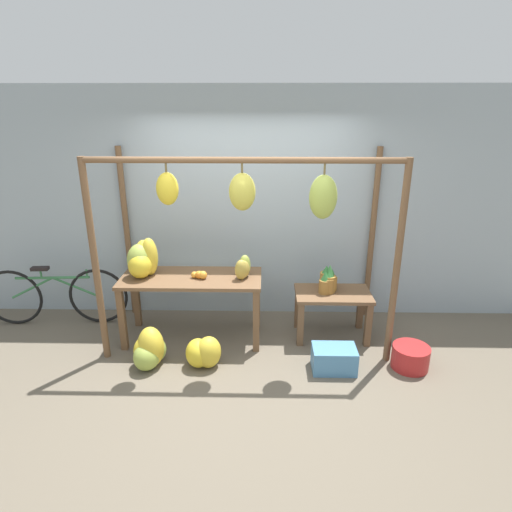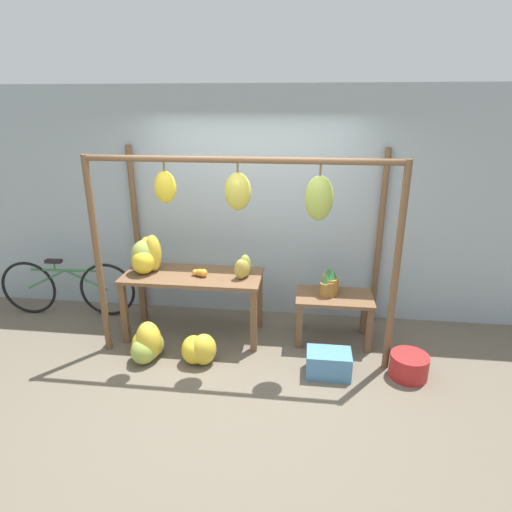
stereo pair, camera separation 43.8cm
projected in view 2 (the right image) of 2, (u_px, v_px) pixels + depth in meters
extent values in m
plane|color=#665B4C|center=(237.00, 374.00, 4.33)|extent=(20.00, 20.00, 0.00)
cube|color=#99A8B2|center=(255.00, 206.00, 5.22)|extent=(8.00, 0.08, 2.80)
cylinder|color=brown|center=(98.00, 259.00, 4.44)|extent=(0.07, 0.07, 2.13)
cylinder|color=brown|center=(396.00, 272.00, 4.10)|extent=(0.07, 0.07, 2.13)
cylinder|color=brown|center=(136.00, 231.00, 5.42)|extent=(0.07, 0.07, 2.13)
cylinder|color=brown|center=(379.00, 239.00, 5.08)|extent=(0.07, 0.07, 2.13)
cylinder|color=brown|center=(240.00, 160.00, 3.92)|extent=(3.01, 0.06, 0.06)
cylinder|color=brown|center=(164.00, 166.00, 4.02)|extent=(0.02, 0.02, 0.08)
ellipsoid|color=yellow|center=(165.00, 187.00, 4.09)|extent=(0.21, 0.19, 0.31)
cylinder|color=brown|center=(238.00, 168.00, 3.94)|extent=(0.02, 0.02, 0.09)
ellipsoid|color=gold|center=(238.00, 192.00, 4.02)|extent=(0.25, 0.23, 0.36)
cylinder|color=brown|center=(321.00, 170.00, 3.86)|extent=(0.02, 0.02, 0.10)
ellipsoid|color=#9EB247|center=(319.00, 198.00, 3.95)|extent=(0.26, 0.24, 0.42)
cube|color=brown|center=(193.00, 276.00, 4.84)|extent=(1.56, 0.65, 0.04)
cube|color=brown|center=(125.00, 314.00, 4.79)|extent=(0.07, 0.07, 0.72)
cube|color=brown|center=(254.00, 321.00, 4.63)|extent=(0.07, 0.07, 0.72)
cube|color=brown|center=(142.00, 293.00, 5.31)|extent=(0.07, 0.07, 0.72)
cube|color=brown|center=(259.00, 299.00, 5.14)|extent=(0.07, 0.07, 0.72)
cube|color=brown|center=(334.00, 297.00, 4.79)|extent=(0.85, 0.52, 0.04)
cube|color=brown|center=(299.00, 326.00, 4.73)|extent=(0.07, 0.07, 0.52)
cube|color=brown|center=(369.00, 330.00, 4.64)|extent=(0.07, 0.07, 0.52)
cube|color=brown|center=(300.00, 309.00, 5.12)|extent=(0.07, 0.07, 0.52)
cube|color=brown|center=(364.00, 313.00, 5.04)|extent=(0.07, 0.07, 0.52)
ellipsoid|color=gold|center=(153.00, 253.00, 4.86)|extent=(0.21, 0.23, 0.43)
ellipsoid|color=gold|center=(148.00, 254.00, 4.89)|extent=(0.27, 0.29, 0.40)
ellipsoid|color=gold|center=(146.00, 256.00, 4.88)|extent=(0.32, 0.30, 0.36)
ellipsoid|color=#9EB247|center=(144.00, 256.00, 4.85)|extent=(0.39, 0.40, 0.38)
ellipsoid|color=yellow|center=(144.00, 261.00, 4.81)|extent=(0.29, 0.31, 0.29)
sphere|color=orange|center=(203.00, 273.00, 4.75)|extent=(0.09, 0.09, 0.09)
sphere|color=orange|center=(200.00, 273.00, 4.76)|extent=(0.09, 0.09, 0.09)
sphere|color=orange|center=(200.00, 273.00, 4.76)|extent=(0.09, 0.09, 0.09)
sphere|color=orange|center=(195.00, 272.00, 4.78)|extent=(0.07, 0.07, 0.07)
cylinder|color=olive|center=(330.00, 289.00, 4.75)|extent=(0.13, 0.13, 0.17)
cone|color=#337538|center=(330.00, 278.00, 4.71)|extent=(0.09, 0.09, 0.09)
cylinder|color=#A3702D|center=(330.00, 287.00, 4.77)|extent=(0.15, 0.15, 0.19)
cone|color=#337538|center=(331.00, 273.00, 4.72)|extent=(0.10, 0.10, 0.14)
cylinder|color=olive|center=(334.00, 287.00, 4.82)|extent=(0.12, 0.12, 0.16)
cone|color=#337538|center=(334.00, 276.00, 4.77)|extent=(0.08, 0.08, 0.10)
cylinder|color=olive|center=(326.00, 289.00, 4.74)|extent=(0.13, 0.13, 0.16)
cone|color=#337538|center=(326.00, 278.00, 4.70)|extent=(0.09, 0.09, 0.11)
cylinder|color=#B27F38|center=(329.00, 282.00, 4.91)|extent=(0.15, 0.15, 0.18)
cone|color=#337538|center=(329.00, 272.00, 4.86)|extent=(0.10, 0.10, 0.09)
ellipsoid|color=gold|center=(149.00, 341.00, 4.52)|extent=(0.37, 0.39, 0.44)
ellipsoid|color=#9EB247|center=(151.00, 344.00, 4.59)|extent=(0.32, 0.29, 0.30)
ellipsoid|color=yellow|center=(146.00, 345.00, 4.53)|extent=(0.37, 0.36, 0.34)
ellipsoid|color=#9EB247|center=(144.00, 350.00, 4.48)|extent=(0.33, 0.35, 0.29)
ellipsoid|color=gold|center=(204.00, 349.00, 4.45)|extent=(0.36, 0.36, 0.34)
ellipsoid|color=yellow|center=(194.00, 350.00, 4.48)|extent=(0.33, 0.35, 0.30)
cube|color=#4C84B2|center=(328.00, 363.00, 4.29)|extent=(0.44, 0.29, 0.25)
cylinder|color=#AD2323|center=(409.00, 366.00, 4.26)|extent=(0.38, 0.38, 0.24)
torus|color=black|center=(29.00, 288.00, 5.48)|extent=(0.71, 0.08, 0.71)
torus|color=black|center=(107.00, 290.00, 5.42)|extent=(0.71, 0.08, 0.71)
cylinder|color=#337042|center=(65.00, 270.00, 5.37)|extent=(0.88, 0.09, 0.03)
cylinder|color=#337042|center=(47.00, 279.00, 5.42)|extent=(0.53, 0.06, 0.28)
cylinder|color=#337042|center=(86.00, 280.00, 5.39)|extent=(0.53, 0.06, 0.28)
cylinder|color=#337042|center=(54.00, 266.00, 5.36)|extent=(0.02, 0.02, 0.10)
cube|color=black|center=(53.00, 261.00, 5.33)|extent=(0.20, 0.09, 0.04)
cylinder|color=#337042|center=(96.00, 267.00, 5.33)|extent=(0.02, 0.02, 0.10)
ellipsoid|color=#B2993D|center=(244.00, 268.00, 4.72)|extent=(0.18, 0.19, 0.21)
ellipsoid|color=#93A33D|center=(245.00, 265.00, 4.74)|extent=(0.18, 0.18, 0.25)
ellipsoid|color=#B2993D|center=(241.00, 269.00, 4.66)|extent=(0.18, 0.17, 0.23)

